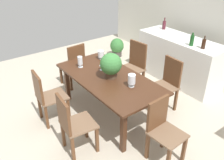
# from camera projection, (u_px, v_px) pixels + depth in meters

# --- Properties ---
(ground_plane) EXTENTS (7.04, 7.04, 0.00)m
(ground_plane) POSITION_uv_depth(u_px,v_px,m) (114.00, 111.00, 4.54)
(ground_plane) COLOR #BCB29E
(back_wall) EXTENTS (6.40, 0.10, 2.60)m
(back_wall) POSITION_uv_depth(u_px,v_px,m) (211.00, 19.00, 5.25)
(back_wall) COLOR silver
(back_wall) RESTS_ON ground
(dining_table) EXTENTS (1.98, 0.99, 0.76)m
(dining_table) POSITION_uv_depth(u_px,v_px,m) (109.00, 82.00, 4.15)
(dining_table) COLOR #422616
(dining_table) RESTS_ON ground
(chair_near_right) EXTENTS (0.48, 0.49, 0.96)m
(chair_near_right) POSITION_uv_depth(u_px,v_px,m) (72.00, 123.00, 3.41)
(chair_near_right) COLOR brown
(chair_near_right) RESTS_ON ground
(chair_far_right) EXTENTS (0.45, 0.50, 0.98)m
(chair_far_right) POSITION_uv_depth(u_px,v_px,m) (167.00, 82.00, 4.39)
(chair_far_right) COLOR brown
(chair_far_right) RESTS_ON ground
(chair_far_left) EXTENTS (0.51, 0.51, 1.01)m
(chair_far_left) POSITION_uv_depth(u_px,v_px,m) (134.00, 64.00, 5.02)
(chair_far_left) COLOR brown
(chair_far_left) RESTS_ON ground
(chair_head_end) EXTENTS (0.50, 0.45, 0.96)m
(chair_head_end) POSITION_uv_depth(u_px,v_px,m) (74.00, 64.00, 5.09)
(chair_head_end) COLOR brown
(chair_head_end) RESTS_ON ground
(chair_foot_end) EXTENTS (0.47, 0.44, 0.93)m
(chair_foot_end) POSITION_uv_depth(u_px,v_px,m) (162.00, 128.00, 3.34)
(chair_foot_end) COLOR brown
(chair_foot_end) RESTS_ON ground
(chair_near_left) EXTENTS (0.46, 0.49, 0.95)m
(chair_near_left) POSITION_uv_depth(u_px,v_px,m) (46.00, 95.00, 4.04)
(chair_near_left) COLOR brown
(chair_near_left) RESTS_ON ground
(flower_centerpiece) EXTENTS (0.36, 0.36, 0.43)m
(flower_centerpiece) POSITION_uv_depth(u_px,v_px,m) (111.00, 65.00, 3.98)
(flower_centerpiece) COLOR #4C3828
(flower_centerpiece) RESTS_ON dining_table
(crystal_vase_left) EXTENTS (0.09, 0.09, 0.20)m
(crystal_vase_left) POSITION_uv_depth(u_px,v_px,m) (80.00, 61.00, 4.38)
(crystal_vase_left) COLOR silver
(crystal_vase_left) RESTS_ON dining_table
(crystal_vase_center_near) EXTENTS (0.12, 0.12, 0.17)m
(crystal_vase_center_near) POSITION_uv_depth(u_px,v_px,m) (101.00, 54.00, 4.71)
(crystal_vase_center_near) COLOR silver
(crystal_vase_center_near) RESTS_ON dining_table
(crystal_vase_right) EXTENTS (0.12, 0.12, 0.21)m
(crystal_vase_right) POSITION_uv_depth(u_px,v_px,m) (132.00, 79.00, 3.77)
(crystal_vase_right) COLOR silver
(crystal_vase_right) RESTS_ON dining_table
(wine_glass) EXTENTS (0.08, 0.08, 0.15)m
(wine_glass) POSITION_uv_depth(u_px,v_px,m) (101.00, 64.00, 4.28)
(wine_glass) COLOR silver
(wine_glass) RESTS_ON dining_table
(kitchen_counter) EXTENTS (1.91, 0.68, 0.98)m
(kitchen_counter) POSITION_uv_depth(u_px,v_px,m) (179.00, 60.00, 5.37)
(kitchen_counter) COLOR silver
(kitchen_counter) RESTS_ON ground
(wine_bottle_green) EXTENTS (0.08, 0.08, 0.25)m
(wine_bottle_green) POSITION_uv_depth(u_px,v_px,m) (204.00, 44.00, 4.59)
(wine_bottle_green) COLOR black
(wine_bottle_green) RESTS_ON kitchen_counter
(wine_bottle_clear) EXTENTS (0.08, 0.08, 0.27)m
(wine_bottle_clear) POSITION_uv_depth(u_px,v_px,m) (164.00, 25.00, 5.63)
(wine_bottle_clear) COLOR #511E28
(wine_bottle_clear) RESTS_ON kitchen_counter
(wine_bottle_amber) EXTENTS (0.08, 0.08, 0.26)m
(wine_bottle_amber) POSITION_uv_depth(u_px,v_px,m) (192.00, 40.00, 4.71)
(wine_bottle_amber) COLOR #194C1E
(wine_bottle_amber) RESTS_ON kitchen_counter
(potted_plant_floor) EXTENTS (0.37, 0.37, 0.50)m
(potted_plant_floor) POSITION_uv_depth(u_px,v_px,m) (117.00, 47.00, 6.65)
(potted_plant_floor) COLOR #423D38
(potted_plant_floor) RESTS_ON ground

